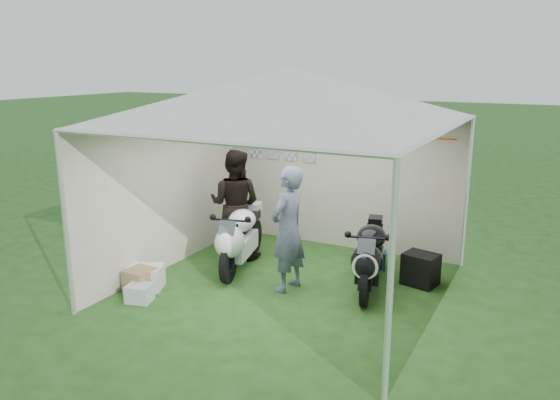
{
  "coord_description": "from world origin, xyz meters",
  "views": [
    {
      "loc": [
        3.2,
        -6.37,
        3.05
      ],
      "look_at": [
        -0.31,
        0.35,
        1.14
      ],
      "focal_mm": 35.0,
      "sensor_mm": 36.0,
      "label": 1
    }
  ],
  "objects_px": {
    "motorcycle_white": "(239,237)",
    "motorcycle_black": "(370,255)",
    "person_blue_jacket": "(288,229)",
    "person_dark_jacket": "(235,204)",
    "crate_3": "(145,279)",
    "equipment_box": "(421,269)",
    "canopy_tent": "(290,101)",
    "paddock_stand": "(374,260)",
    "crate_2": "(139,293)",
    "crate_0": "(145,277)",
    "crate_1": "(140,280)"
  },
  "relations": [
    {
      "from": "motorcycle_white",
      "to": "motorcycle_black",
      "type": "distance_m",
      "value": 2.0
    },
    {
      "from": "motorcycle_white",
      "to": "person_blue_jacket",
      "type": "distance_m",
      "value": 1.12
    },
    {
      "from": "person_dark_jacket",
      "to": "motorcycle_white",
      "type": "bearing_deg",
      "value": 116.79
    },
    {
      "from": "person_blue_jacket",
      "to": "crate_3",
      "type": "bearing_deg",
      "value": -53.97
    },
    {
      "from": "equipment_box",
      "to": "canopy_tent",
      "type": "bearing_deg",
      "value": -150.46
    },
    {
      "from": "paddock_stand",
      "to": "crate_2",
      "type": "xyz_separation_m",
      "value": [
        -2.35,
        -2.6,
        -0.02
      ]
    },
    {
      "from": "crate_0",
      "to": "motorcycle_white",
      "type": "bearing_deg",
      "value": 58.13
    },
    {
      "from": "crate_1",
      "to": "equipment_box",
      "type": "bearing_deg",
      "value": 31.22
    },
    {
      "from": "paddock_stand",
      "to": "crate_0",
      "type": "bearing_deg",
      "value": -139.4
    },
    {
      "from": "crate_0",
      "to": "person_dark_jacket",
      "type": "bearing_deg",
      "value": 75.86
    },
    {
      "from": "canopy_tent",
      "to": "equipment_box",
      "type": "distance_m",
      "value": 2.99
    },
    {
      "from": "person_dark_jacket",
      "to": "person_blue_jacket",
      "type": "xyz_separation_m",
      "value": [
        1.35,
        -0.8,
        -0.01
      ]
    },
    {
      "from": "paddock_stand",
      "to": "crate_2",
      "type": "bearing_deg",
      "value": -132.15
    },
    {
      "from": "motorcycle_black",
      "to": "crate_3",
      "type": "relative_size",
      "value": 4.68
    },
    {
      "from": "person_dark_jacket",
      "to": "crate_2",
      "type": "height_order",
      "value": "person_dark_jacket"
    },
    {
      "from": "motorcycle_white",
      "to": "person_blue_jacket",
      "type": "xyz_separation_m",
      "value": [
        1.0,
        -0.36,
        0.36
      ]
    },
    {
      "from": "person_dark_jacket",
      "to": "crate_3",
      "type": "bearing_deg",
      "value": 64.53
    },
    {
      "from": "person_blue_jacket",
      "to": "equipment_box",
      "type": "xyz_separation_m",
      "value": [
        1.59,
        1.01,
        -0.64
      ]
    },
    {
      "from": "person_blue_jacket",
      "to": "crate_3",
      "type": "xyz_separation_m",
      "value": [
        -1.77,
        -0.9,
        -0.74
      ]
    },
    {
      "from": "person_blue_jacket",
      "to": "crate_0",
      "type": "relative_size",
      "value": 3.67
    },
    {
      "from": "equipment_box",
      "to": "crate_0",
      "type": "relative_size",
      "value": 0.96
    },
    {
      "from": "motorcycle_black",
      "to": "crate_3",
      "type": "bearing_deg",
      "value": -166.16
    },
    {
      "from": "crate_1",
      "to": "crate_3",
      "type": "height_order",
      "value": "crate_1"
    },
    {
      "from": "crate_2",
      "to": "crate_3",
      "type": "xyz_separation_m",
      "value": [
        -0.23,
        0.37,
        0.01
      ]
    },
    {
      "from": "paddock_stand",
      "to": "crate_1",
      "type": "height_order",
      "value": "crate_1"
    },
    {
      "from": "paddock_stand",
      "to": "crate_2",
      "type": "height_order",
      "value": "paddock_stand"
    },
    {
      "from": "person_blue_jacket",
      "to": "crate_0",
      "type": "height_order",
      "value": "person_blue_jacket"
    },
    {
      "from": "person_dark_jacket",
      "to": "crate_0",
      "type": "height_order",
      "value": "person_dark_jacket"
    },
    {
      "from": "crate_2",
      "to": "crate_1",
      "type": "bearing_deg",
      "value": 128.79
    },
    {
      "from": "motorcycle_white",
      "to": "person_dark_jacket",
      "type": "xyz_separation_m",
      "value": [
        -0.35,
        0.44,
        0.36
      ]
    },
    {
      "from": "paddock_stand",
      "to": "person_blue_jacket",
      "type": "relative_size",
      "value": 0.21
    },
    {
      "from": "motorcycle_white",
      "to": "paddock_stand",
      "type": "distance_m",
      "value": 2.09
    },
    {
      "from": "motorcycle_black",
      "to": "crate_1",
      "type": "height_order",
      "value": "motorcycle_black"
    },
    {
      "from": "motorcycle_black",
      "to": "person_dark_jacket",
      "type": "height_order",
      "value": "person_dark_jacket"
    },
    {
      "from": "crate_3",
      "to": "crate_0",
      "type": "bearing_deg",
      "value": 90.0
    },
    {
      "from": "paddock_stand",
      "to": "equipment_box",
      "type": "distance_m",
      "value": 0.85
    },
    {
      "from": "motorcycle_white",
      "to": "crate_1",
      "type": "distance_m",
      "value": 1.6
    },
    {
      "from": "canopy_tent",
      "to": "crate_1",
      "type": "relative_size",
      "value": 15.8
    },
    {
      "from": "equipment_box",
      "to": "crate_0",
      "type": "xyz_separation_m",
      "value": [
        -3.36,
        -1.9,
        -0.07
      ]
    },
    {
      "from": "person_dark_jacket",
      "to": "crate_3",
      "type": "relative_size",
      "value": 4.5
    },
    {
      "from": "canopy_tent",
      "to": "person_dark_jacket",
      "type": "relative_size",
      "value": 3.23
    },
    {
      "from": "person_dark_jacket",
      "to": "motorcycle_black",
      "type": "bearing_deg",
      "value": 161.51
    },
    {
      "from": "motorcycle_black",
      "to": "canopy_tent",
      "type": "bearing_deg",
      "value": -171.11
    },
    {
      "from": "paddock_stand",
      "to": "crate_1",
      "type": "bearing_deg",
      "value": -137.58
    },
    {
      "from": "motorcycle_white",
      "to": "person_dark_jacket",
      "type": "height_order",
      "value": "person_dark_jacket"
    },
    {
      "from": "paddock_stand",
      "to": "crate_1",
      "type": "distance_m",
      "value": 3.47
    },
    {
      "from": "crate_2",
      "to": "paddock_stand",
      "type": "bearing_deg",
      "value": 47.85
    },
    {
      "from": "equipment_box",
      "to": "crate_1",
      "type": "bearing_deg",
      "value": -148.78
    },
    {
      "from": "motorcycle_black",
      "to": "person_blue_jacket",
      "type": "distance_m",
      "value": 1.18
    },
    {
      "from": "crate_0",
      "to": "crate_2",
      "type": "xyz_separation_m",
      "value": [
        0.23,
        -0.38,
        -0.04
      ]
    }
  ]
}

